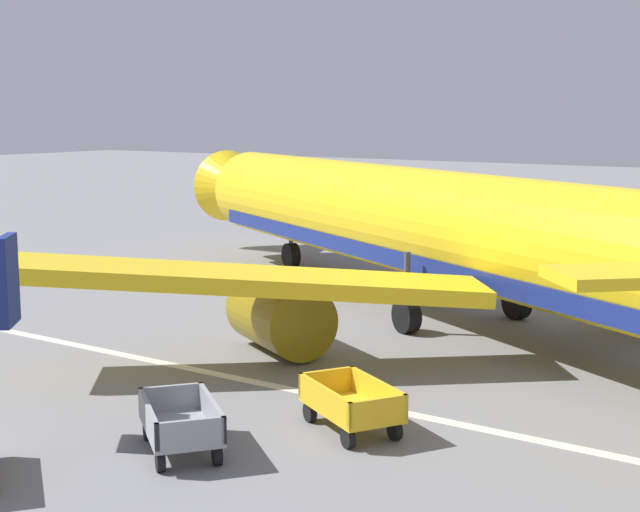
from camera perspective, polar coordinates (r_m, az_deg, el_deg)
apron_stripe at (r=26.52m, az=-9.49°, el=-6.46°), size 120.00×0.36×0.01m
airplane at (r=31.69m, az=7.28°, el=1.70°), size 34.77×28.79×11.34m
baggage_cart_fourth_in_row at (r=19.69m, az=-8.50°, el=-10.05°), size 3.26×2.76×1.07m
baggage_cart_far_end at (r=20.72m, az=1.89°, el=-9.00°), size 3.45×2.46×1.07m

